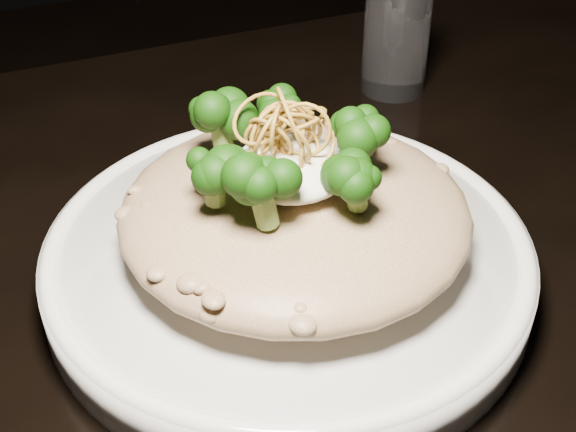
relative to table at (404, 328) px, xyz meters
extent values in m
cube|color=black|center=(0.00, 0.00, 0.06)|extent=(1.10, 0.80, 0.04)
cylinder|color=black|center=(0.48, 0.33, -0.31)|extent=(0.05, 0.05, 0.71)
cylinder|color=white|center=(-0.10, 0.00, 0.10)|extent=(0.32, 0.32, 0.03)
ellipsoid|color=brown|center=(-0.09, 0.00, 0.14)|extent=(0.23, 0.23, 0.05)
ellipsoid|color=white|center=(-0.10, 0.00, 0.18)|extent=(0.07, 0.07, 0.02)
cylinder|color=white|center=(0.10, 0.22, 0.14)|extent=(0.07, 0.07, 0.11)
camera|label=1|loc=(-0.26, -0.38, 0.45)|focal=50.00mm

